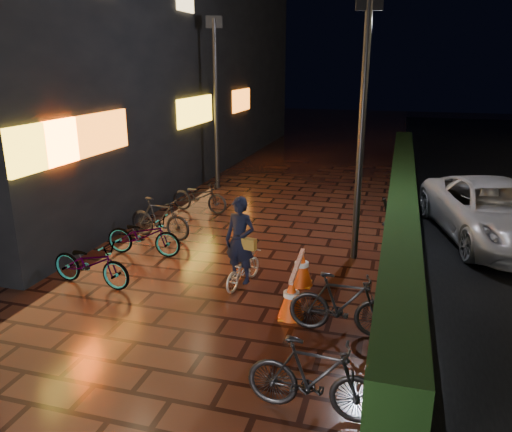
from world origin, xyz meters
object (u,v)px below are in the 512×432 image
(traffic_barrier, at_px, (297,282))
(cart_assembly, at_px, (396,218))
(van, at_px, (495,212))
(cyclist, at_px, (241,254))

(traffic_barrier, height_order, cart_assembly, cart_assembly)
(van, xyz_separation_m, cart_assembly, (-2.25, -0.67, -0.15))
(cyclist, xyz_separation_m, cart_assembly, (2.79, 3.45, -0.09))
(van, relative_size, cart_assembly, 4.63)
(traffic_barrier, bearing_deg, van, 48.49)
(traffic_barrier, xyz_separation_m, cart_assembly, (1.65, 3.75, 0.21))
(van, height_order, cyclist, cyclist)
(cyclist, height_order, traffic_barrier, cyclist)
(traffic_barrier, bearing_deg, cart_assembly, 66.18)
(cyclist, height_order, cart_assembly, cyclist)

